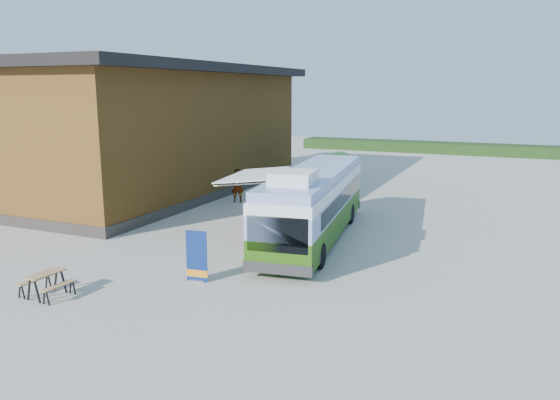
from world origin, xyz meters
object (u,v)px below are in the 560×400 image
at_px(picnic_table, 46,279).
at_px(person_b, 307,190).
at_px(person_a, 238,185).
at_px(slurry_tanker, 333,168).
at_px(banner, 197,261).
at_px(bus, 314,202).

relative_size(picnic_table, person_b, 0.68).
height_order(person_a, slurry_tanker, slurry_tanker).
bearing_deg(banner, bus, 67.14).
bearing_deg(picnic_table, slurry_tanker, 88.89).
bearing_deg(banner, picnic_table, -147.22).
xyz_separation_m(bus, person_a, (-6.46, 5.48, -0.66)).
bearing_deg(person_a, banner, -91.89).
xyz_separation_m(banner, person_b, (-0.59, 11.47, 0.31)).
xyz_separation_m(picnic_table, person_b, (2.83, 14.39, 0.46)).
relative_size(person_a, person_b, 0.92).
distance_m(bus, picnic_table, 10.53).
xyz_separation_m(bus, slurry_tanker, (-3.30, 12.41, -0.41)).
relative_size(picnic_table, person_a, 0.73).
distance_m(bus, person_b, 5.74).
bearing_deg(banner, person_b, 85.22).
height_order(banner, person_a, person_a).
distance_m(person_b, slurry_tanker, 7.25).
relative_size(person_b, slurry_tanker, 0.36).
distance_m(banner, person_b, 11.49).
distance_m(picnic_table, person_b, 14.67).
bearing_deg(slurry_tanker, person_a, -117.50).
distance_m(person_a, slurry_tanker, 7.62).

